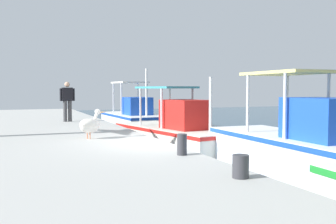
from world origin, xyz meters
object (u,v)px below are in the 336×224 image
fishing_boat_nearest (134,118)px  mooring_bollard_second (241,166)px  mooring_bollard_nearest (182,144)px  fishing_boat_second (175,131)px  fisherman_standing (67,100)px  pelican (90,124)px  fishing_boat_third (301,147)px

fishing_boat_nearest → mooring_bollard_second: size_ratio=15.14×
mooring_bollard_nearest → mooring_bollard_second: mooring_bollard_nearest is taller
fishing_boat_second → fisherman_standing: bearing=-132.9°
fishing_boat_nearest → pelican: fishing_boat_nearest is taller
mooring_bollard_nearest → mooring_bollard_second: bearing=-0.0°
fishing_boat_second → mooring_bollard_nearest: (6.04, -2.42, 0.43)m
fisherman_standing → mooring_bollard_nearest: fisherman_standing is taller
fishing_boat_nearest → mooring_bollard_second: bearing=-10.6°
fishing_boat_third → fisherman_standing: 10.12m
mooring_bollard_second → fishing_boat_third: bearing=127.1°
pelican → mooring_bollard_nearest: pelican is taller
mooring_bollard_nearest → mooring_bollard_second: 2.24m
fishing_boat_nearest → fishing_boat_second: (6.77, -0.41, -0.02)m
pelican → fishing_boat_nearest: bearing=156.4°
mooring_bollard_nearest → fishing_boat_second: bearing=158.2°
fishing_boat_nearest → mooring_bollard_second: (15.05, -2.83, 0.37)m
fishing_boat_second → mooring_bollard_second: bearing=-16.3°
fishing_boat_second → fishing_boat_third: (5.63, 1.09, 0.10)m
fishing_boat_second → pelican: (2.68, -3.72, 0.60)m
fishing_boat_nearest → mooring_bollard_nearest: (12.81, -2.83, 0.41)m
fishing_boat_nearest → fishing_boat_second: bearing=-3.5°
fishing_boat_third → mooring_bollard_second: fishing_boat_third is taller
pelican → fisherman_standing: fisherman_standing is taller
fishing_boat_second → pelican: fishing_boat_second is taller
fisherman_standing → mooring_bollard_second: 11.67m
fisherman_standing → mooring_bollard_nearest: size_ratio=3.75×
fishing_boat_nearest → mooring_bollard_nearest: 13.13m
mooring_bollard_second → pelican: bearing=-166.9°
pelican → fishing_boat_second: bearing=125.8°
fishing_boat_second → fishing_boat_third: bearing=11.0°
fishing_boat_second → mooring_bollard_second: size_ratio=17.08×
mooring_bollard_nearest → mooring_bollard_second: size_ratio=1.23×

